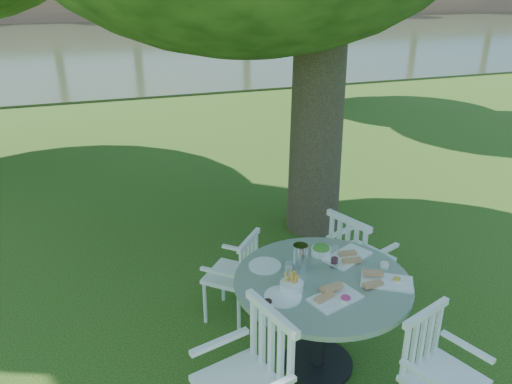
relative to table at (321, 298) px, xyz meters
The scene contains 8 objects.
ground 1.59m from the table, 88.19° to the left, with size 140.00×140.00×0.00m, color #1D3D0C.
table is the anchor object (origin of this frame).
chair_ne 0.90m from the table, 44.32° to the left, with size 0.59×0.61×0.96m.
chair_nw 0.91m from the table, 117.02° to the left, with size 0.58×0.58×0.84m.
chair_sw 0.89m from the table, 143.59° to the right, with size 0.59×0.62×1.02m.
chair_se 0.90m from the table, 60.31° to the right, with size 0.57×0.55×0.90m.
tableware 0.22m from the table, 108.74° to the left, with size 1.18×0.85×0.23m.
river 24.46m from the table, 89.89° to the left, with size 100.00×28.00×0.12m, color #313A22.
Camera 1 is at (-1.55, -4.28, 2.85)m, focal length 35.00 mm.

